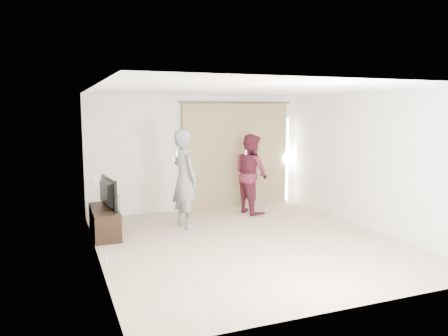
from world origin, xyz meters
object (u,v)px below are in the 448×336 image
Objects in this scene: person_man at (185,179)px; person_woman at (251,174)px; tv_console at (104,222)px; tv at (103,193)px.

person_man reaches higher than person_woman.
person_woman is (3.22, 0.61, 0.63)m from tv_console.
person_man reaches higher than tv_console.
person_man is (1.53, 0.00, 0.18)m from tv.
tv is at bearing 0.00° from tv_console.
tv_console is 0.53m from tv.
person_man is 1.80m from person_woman.
tv is (0.00, 0.00, 0.53)m from tv_console.
tv is at bearing -169.30° from person_woman.
person_woman reaches higher than tv.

